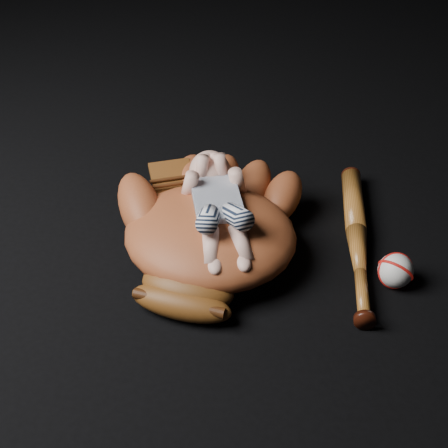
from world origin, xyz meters
The scene contains 4 objects.
baseball_glove centered at (0.03, 0.06, 0.08)m, with size 0.46×0.52×0.16m, color brown, non-canonical shape.
newborn_baby centered at (0.05, 0.07, 0.13)m, with size 0.16×0.35×0.14m, color #DBA18D, non-canonical shape.
baseball_bat centered at (0.35, 0.09, 0.02)m, with size 0.05×0.51×0.05m, color #91521C, non-canonical shape.
baseball centered at (0.41, -0.02, 0.04)m, with size 0.07×0.07×0.07m, color silver.
Camera 1 is at (0.07, -0.98, 0.91)m, focal length 50.00 mm.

